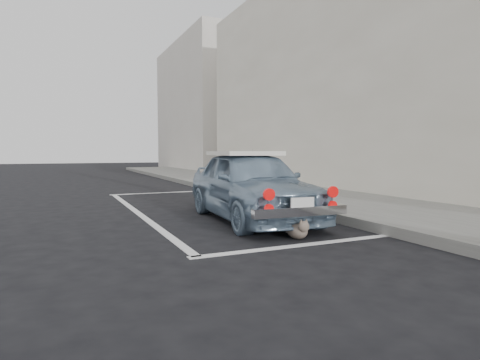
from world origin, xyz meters
The scene contains 9 objects.
ground centered at (0.00, 0.00, 0.00)m, with size 80.00×80.00×0.00m, color black.
sidewalk centered at (3.20, 2.00, 0.07)m, with size 2.80×40.00×0.15m, color slate.
shop_building centered at (6.33, 4.00, 3.49)m, with size 3.50×18.00×7.00m.
building_far centered at (6.35, 20.00, 4.00)m, with size 3.50×10.00×8.00m, color beige.
pline_rear centered at (0.50, -0.50, 0.00)m, with size 3.00×0.12×0.01m, color silver.
pline_front centered at (0.50, 6.50, 0.00)m, with size 3.00×0.12×0.01m, color silver.
pline_side centered at (-0.90, 3.00, 0.00)m, with size 0.12×7.00×0.01m, color silver.
retro_coupe centered at (0.70, 1.43, 0.60)m, with size 1.64×3.58×1.19m.
cat centered at (0.60, -0.17, 0.13)m, with size 0.26×0.55×0.29m.
Camera 1 is at (-2.26, -4.59, 1.14)m, focal length 30.00 mm.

